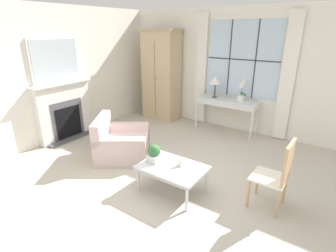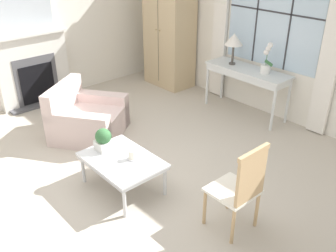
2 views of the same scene
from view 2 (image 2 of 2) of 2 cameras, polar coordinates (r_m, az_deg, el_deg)
ground_plane at (r=4.80m, az=-7.29°, el=-7.86°), size 14.00×14.00×0.00m
wall_back_windowed at (r=6.27m, az=15.71°, el=14.05°), size 7.20×0.14×2.80m
wall_left at (r=7.02m, az=-18.74°, el=14.98°), size 0.06×7.20×2.80m
fireplace at (r=6.95m, az=-20.01°, el=8.90°), size 0.34×1.33×2.17m
armoire at (r=7.35m, az=0.21°, el=15.03°), size 1.00×0.62×2.32m
console_table at (r=6.29m, az=12.00°, el=7.79°), size 1.44×0.49×0.78m
table_lamp at (r=6.32m, az=10.03°, el=12.79°), size 0.30×0.30×0.52m
potted_orchid at (r=6.07m, az=14.78°, el=9.45°), size 0.20×0.15×0.49m
armchair_upholstered at (r=5.74m, az=-12.24°, el=1.00°), size 1.33×1.34×0.79m
side_chair_wooden at (r=3.76m, az=11.12°, el=-8.91°), size 0.44×0.44×1.01m
coffee_table at (r=4.42m, az=-7.02°, el=-5.44°), size 0.96×0.68×0.42m
potted_plant_small at (r=4.54m, az=-9.80°, el=-2.04°), size 0.19×0.19×0.28m
pillar_candle at (r=4.35m, az=-5.50°, el=-4.45°), size 0.12×0.12×0.13m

